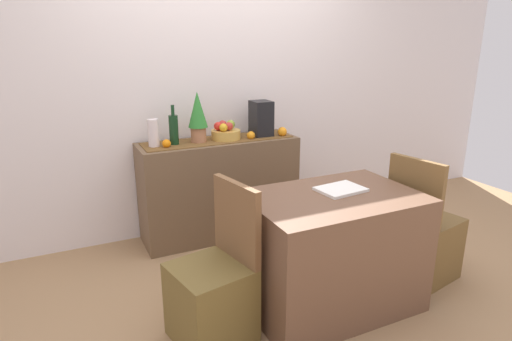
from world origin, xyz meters
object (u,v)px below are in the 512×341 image
Objects in this scene: chair_near_window at (213,296)px; chair_by_corner at (422,242)px; sideboard_console at (220,188)px; potted_plant at (198,115)px; coffee_maker at (261,119)px; ceramic_vase at (153,133)px; dining_table at (331,251)px; fruit_bowl at (226,135)px; wine_bottle at (174,129)px; open_book at (341,189)px.

chair_near_window and chair_by_corner have the same top height.
sideboard_console is 1.47× the size of chair_near_window.
potted_plant is at bearing 133.26° from chair_by_corner.
coffee_maker is 0.74× the size of potted_plant.
potted_plant is (-0.56, 0.00, 0.07)m from coffee_maker.
chair_near_window is at bearing -105.81° from potted_plant.
chair_near_window is at bearing 179.77° from chair_by_corner.
ceramic_vase is at bearing 180.00° from sideboard_console.
chair_by_corner is at bearing -0.23° from chair_near_window.
sideboard_console is 6.08× the size of ceramic_vase.
potted_plant is at bearing 108.28° from dining_table.
dining_table is at bearing 179.77° from chair_by_corner.
fruit_bowl reaches higher than dining_table.
ceramic_vase is at bearing 180.00° from potted_plant.
dining_table is 1.15× the size of chair_by_corner.
chair_near_window is (-0.92, -1.27, -0.72)m from coffee_maker.
dining_table is at bearing -0.24° from chair_near_window.
coffee_maker is (0.76, 0.00, 0.03)m from wine_bottle.
chair_by_corner is (1.40, -1.28, -0.70)m from wine_bottle.
fruit_bowl is 1.54m from chair_near_window.
sideboard_console is at bearing 0.00° from wine_bottle.
sideboard_console is 1.32m from open_book.
fruit_bowl reaches higher than open_book.
fruit_bowl is at bearing 96.73° from open_book.
potted_plant is 0.39× the size of dining_table.
ceramic_vase reaches higher than open_book.
wine_bottle reaches higher than open_book.
open_book is at bearing -60.11° from wine_bottle.
open_book is (0.51, -1.23, -0.31)m from potted_plant.
dining_table is at bearing -155.32° from open_book.
open_book is at bearing -77.62° from fruit_bowl.
coffee_maker reaches higher than sideboard_console.
dining_table is (0.62, -1.28, -0.59)m from wine_bottle.
sideboard_console reaches higher than dining_table.
chair_near_window reaches higher than dining_table.
wine_bottle is 0.16m from ceramic_vase.
ceramic_vase is at bearing 180.00° from fruit_bowl.
chair_by_corner is at bearing -46.74° from potted_plant.
sideboard_console is 4.38× the size of coffee_maker.
potted_plant reaches higher than chair_near_window.
wine_bottle reaches higher than sideboard_console.
dining_table is at bearing -81.73° from fruit_bowl.
dining_table is (0.25, -1.28, -0.05)m from sideboard_console.
wine_bottle reaches higher than dining_table.
potted_plant is (0.36, 0.00, 0.11)m from ceramic_vase.
chair_by_corner is at bearing -52.90° from fruit_bowl.
chair_by_corner reaches higher than dining_table.
coffee_maker is at bearing 0.00° from ceramic_vase.
potted_plant is at bearing 74.19° from chair_near_window.
wine_bottle is at bearing 180.00° from coffee_maker.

